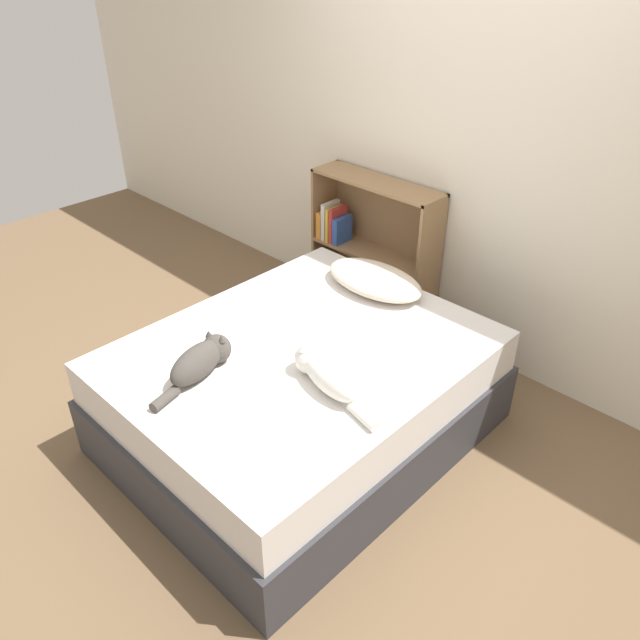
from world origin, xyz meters
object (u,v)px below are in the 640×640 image
pillow (375,279)px  cat_light (325,372)px  cat_dark (202,360)px  bookshelf (373,247)px  bed (302,393)px

pillow → cat_light: bearing=-64.0°
cat_light → cat_dark: size_ratio=1.13×
pillow → cat_light: 0.94m
cat_light → bookshelf: bookshelf is taller
bed → bookshelf: (-0.55, 1.22, 0.23)m
bed → cat_light: bearing=-24.2°
bed → cat_light: cat_light is taller
bed → pillow: bearing=99.5°
cat_light → cat_dark: cat_light is taller
bookshelf → pillow: bearing=-49.4°
pillow → bookshelf: (-0.43, 0.51, -0.12)m
cat_dark → bookshelf: size_ratio=0.51×
pillow → cat_dark: 1.19m
bed → cat_light: (0.29, -0.13, 0.36)m
pillow → cat_dark: size_ratio=1.23×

